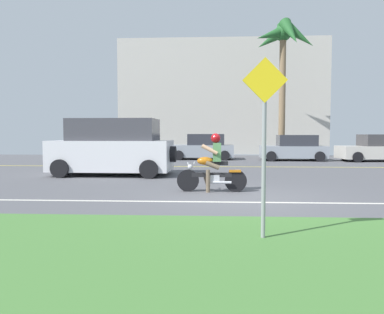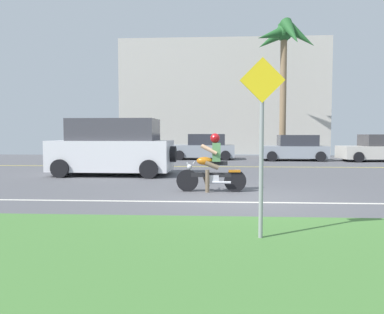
% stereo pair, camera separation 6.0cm
% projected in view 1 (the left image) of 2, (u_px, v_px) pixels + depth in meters
% --- Properties ---
extents(ground, '(56.00, 30.00, 0.04)m').
position_uv_depth(ground, '(232.00, 183.00, 11.89)').
color(ground, '#545459').
extents(grass_median, '(56.00, 3.80, 0.06)m').
position_uv_depth(grass_median, '(261.00, 251.00, 4.81)').
color(grass_median, '#477A38').
rests_on(grass_median, ground).
extents(lane_line_near, '(50.40, 0.12, 0.01)m').
position_uv_depth(lane_line_near, '(240.00, 202.00, 8.42)').
color(lane_line_near, silver).
rests_on(lane_line_near, ground).
extents(lane_line_far, '(50.40, 0.12, 0.01)m').
position_uv_depth(lane_line_far, '(226.00, 167.00, 17.49)').
color(lane_line_far, yellow).
rests_on(lane_line_far, ground).
extents(motorcyclist, '(1.83, 0.60, 1.53)m').
position_uv_depth(motorcyclist, '(212.00, 167.00, 9.93)').
color(motorcyclist, black).
rests_on(motorcyclist, ground).
extents(suv_nearby, '(4.54, 2.31, 2.06)m').
position_uv_depth(suv_nearby, '(113.00, 148.00, 13.95)').
color(suv_nearby, silver).
rests_on(suv_nearby, ground).
extents(parked_car_0, '(3.91, 2.25, 1.65)m').
position_uv_depth(parked_car_0, '(117.00, 146.00, 22.86)').
color(parked_car_0, '#2D663D').
rests_on(parked_car_0, ground).
extents(parked_car_1, '(3.70, 2.04, 1.50)m').
position_uv_depth(parked_car_1, '(204.00, 147.00, 22.55)').
color(parked_car_1, '#8C939E').
rests_on(parked_car_1, ground).
extents(parked_car_2, '(3.68, 2.12, 1.45)m').
position_uv_depth(parked_car_2, '(294.00, 148.00, 21.60)').
color(parked_car_2, '#8C939E').
rests_on(parked_car_2, ground).
extents(parked_car_3, '(4.59, 2.11, 1.48)m').
position_uv_depth(parked_car_3, '(382.00, 149.00, 20.96)').
color(parked_car_3, beige).
rests_on(parked_car_3, ground).
extents(palm_tree_0, '(4.05, 3.98, 8.53)m').
position_uv_depth(palm_tree_0, '(283.00, 45.00, 23.35)').
color(palm_tree_0, '#846B4C').
rests_on(palm_tree_0, ground).
extents(street_sign, '(0.62, 0.06, 2.57)m').
position_uv_depth(street_sign, '(264.00, 131.00, 5.24)').
color(street_sign, gray).
rests_on(street_sign, ground).
extents(building_far, '(15.47, 4.00, 8.50)m').
position_uv_depth(building_far, '(222.00, 99.00, 29.57)').
color(building_far, '#BCB7AD').
rests_on(building_far, ground).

